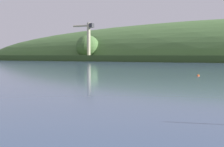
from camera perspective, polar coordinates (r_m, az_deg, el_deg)
name	(u,v)px	position (r m, az deg, el deg)	size (l,w,h in m)	color
dockside_crane	(88,43)	(191.48, -4.05, 5.23)	(13.15, 4.40, 21.62)	#4C4C51
mooring_buoy_far_upstream	(198,76)	(61.14, 14.42, -0.38)	(0.48, 0.48, 0.56)	#EA5B19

